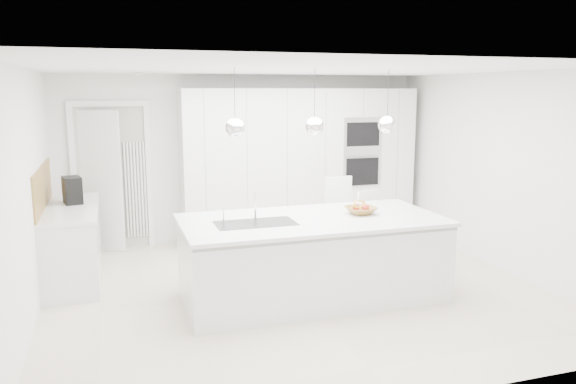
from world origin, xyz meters
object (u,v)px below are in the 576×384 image
object	(u,v)px
espresso_machine	(72,190)
fruit_bowl	(361,210)
bar_stool_left	(342,225)
bar_stool_right	(371,230)
island_base	(313,261)

from	to	relation	value
espresso_machine	fruit_bowl	bearing A→B (deg)	-39.95
espresso_machine	bar_stool_left	world-z (taller)	espresso_machine
fruit_bowl	bar_stool_right	world-z (taller)	bar_stool_right
fruit_bowl	bar_stool_right	bearing A→B (deg)	56.14
bar_stool_left	espresso_machine	bearing A→B (deg)	160.75
bar_stool_left	bar_stool_right	bearing A→B (deg)	-10.31
island_base	bar_stool_left	bearing A→B (deg)	50.41
espresso_machine	bar_stool_right	bearing A→B (deg)	-26.21
island_base	fruit_bowl	distance (m)	0.79
island_base	fruit_bowl	world-z (taller)	fruit_bowl
island_base	bar_stool_right	distance (m)	1.37
island_base	bar_stool_right	xyz separation A→B (m)	(1.09, 0.82, 0.06)
espresso_machine	island_base	bearing A→B (deg)	-46.44
fruit_bowl	bar_stool_left	world-z (taller)	bar_stool_left
fruit_bowl	bar_stool_left	xyz separation A→B (m)	(0.12, 0.78, -0.35)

